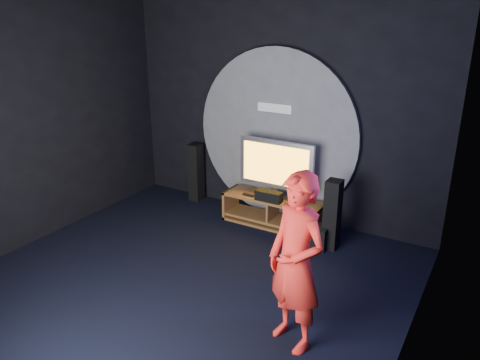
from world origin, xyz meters
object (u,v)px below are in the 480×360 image
at_px(media_console, 273,213).
at_px(player, 296,263).
at_px(subwoofer, 318,237).
at_px(tower_speaker_left, 196,172).
at_px(tv, 276,166).
at_px(tower_speaker_right, 332,215).

bearing_deg(media_console, player, -59.11).
bearing_deg(subwoofer, tower_speaker_left, 166.94).
distance_m(subwoofer, player, 2.15).
bearing_deg(subwoofer, player, -75.28).
height_order(subwoofer, player, player).
height_order(media_console, subwoofer, media_console).
bearing_deg(tv, tower_speaker_left, 173.26).
relative_size(tower_speaker_left, player, 0.56).
relative_size(media_console, tower_speaker_right, 1.55).
bearing_deg(media_console, tower_speaker_right, -13.07).
relative_size(tower_speaker_right, subwoofer, 3.07).
distance_m(media_console, player, 2.73).
bearing_deg(player, tower_speaker_left, 162.37).
xyz_separation_m(subwoofer, player, (0.52, -1.96, 0.73)).
xyz_separation_m(media_console, player, (1.36, -2.27, 0.69)).
bearing_deg(tv, tower_speaker_right, -16.57).
bearing_deg(tower_speaker_right, tv, 163.43).
bearing_deg(tower_speaker_right, player, -79.94).
xyz_separation_m(media_console, tower_speaker_right, (1.00, -0.23, 0.30)).
bearing_deg(tv, player, -59.72).
distance_m(media_console, tv, 0.73).
xyz_separation_m(tower_speaker_left, player, (2.95, -2.53, 0.39)).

